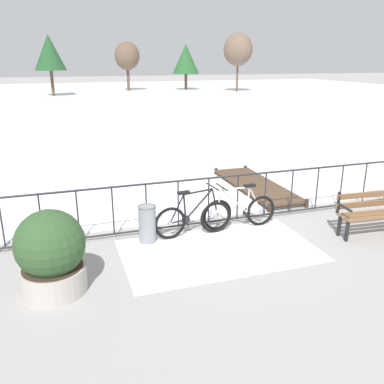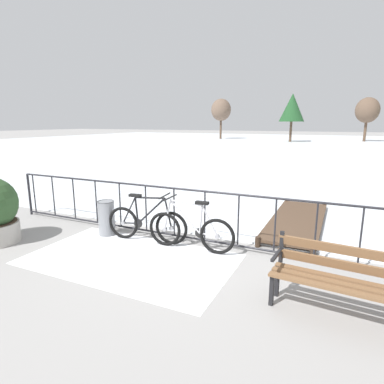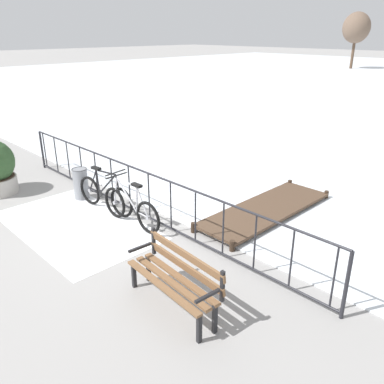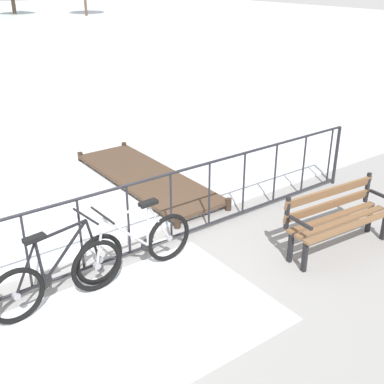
{
  "view_description": "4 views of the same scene",
  "coord_description": "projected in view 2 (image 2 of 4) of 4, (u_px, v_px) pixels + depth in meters",
  "views": [
    {
      "loc": [
        -3.21,
        -7.55,
        3.39
      ],
      "look_at": [
        -0.82,
        -0.37,
        0.91
      ],
      "focal_mm": 38.16,
      "sensor_mm": 36.0,
      "label": 1
    },
    {
      "loc": [
        2.61,
        -5.44,
        2.33
      ],
      "look_at": [
        0.03,
        0.08,
        0.99
      ],
      "focal_mm": 30.05,
      "sensor_mm": 36.0,
      "label": 2
    },
    {
      "loc": [
        6.21,
        -4.52,
        3.65
      ],
      "look_at": [
        1.4,
        0.17,
        0.91
      ],
      "focal_mm": 37.11,
      "sensor_mm": 36.0,
      "label": 3
    },
    {
      "loc": [
        -2.31,
        -4.96,
        3.52
      ],
      "look_at": [
        1.25,
        -0.14,
        0.76
      ],
      "focal_mm": 45.62,
      "sensor_mm": 36.0,
      "label": 4
    }
  ],
  "objects": [
    {
      "name": "snow_patch",
      "position": [
        130.0,
        259.0,
        5.57
      ],
      "size": [
        3.57,
        2.06,
        0.01
      ],
      "primitive_type": "cube",
      "color": "white",
      "rests_on": "ground"
    },
    {
      "name": "wooden_dock",
      "position": [
        297.0,
        220.0,
        7.38
      ],
      "size": [
        1.1,
        3.47,
        0.2
      ],
      "color": "#4C3828",
      "rests_on": "ground"
    },
    {
      "name": "railing_fence",
      "position": [
        189.0,
        214.0,
        6.27
      ],
      "size": [
        9.06,
        0.06,
        1.07
      ],
      "color": "#232328",
      "rests_on": "ground"
    },
    {
      "name": "park_bench",
      "position": [
        340.0,
        275.0,
        3.9
      ],
      "size": [
        1.63,
        0.61,
        0.89
      ],
      "color": "brown",
      "rests_on": "ground"
    },
    {
      "name": "tree_centre",
      "position": [
        367.0,
        110.0,
        37.83
      ],
      "size": [
        2.68,
        2.68,
        5.15
      ],
      "color": "brown",
      "rests_on": "ground"
    },
    {
      "name": "ground_plane",
      "position": [
        189.0,
        241.0,
        6.39
      ],
      "size": [
        160.0,
        160.0,
        0.0
      ],
      "primitive_type": "plane",
      "color": "gray"
    },
    {
      "name": "tree_east_mid",
      "position": [
        292.0,
        108.0,
        37.11
      ],
      "size": [
        2.87,
        2.87,
        5.55
      ],
      "color": "brown",
      "rests_on": "ground"
    },
    {
      "name": "bicycle_near_railing",
      "position": [
        190.0,
        231.0,
        5.91
      ],
      "size": [
        1.71,
        0.52,
        0.97
      ],
      "color": "black",
      "rests_on": "ground"
    },
    {
      "name": "tree_west_mid",
      "position": [
        221.0,
        110.0,
        43.77
      ],
      "size": [
        2.68,
        2.68,
        5.41
      ],
      "color": "brown",
      "rests_on": "ground"
    },
    {
      "name": "bicycle_second",
      "position": [
        147.0,
        223.0,
        6.33
      ],
      "size": [
        1.71,
        0.52,
        0.97
      ],
      "color": "black",
      "rests_on": "ground"
    },
    {
      "name": "trash_bin",
      "position": [
        106.0,
        218.0,
        6.7
      ],
      "size": [
        0.35,
        0.35,
        0.73
      ],
      "color": "gray",
      "rests_on": "ground"
    },
    {
      "name": "frozen_pond",
      "position": [
        314.0,
        146.0,
        31.51
      ],
      "size": [
        80.0,
        56.0,
        0.03
      ],
      "primitive_type": "cube",
      "color": "silver",
      "rests_on": "ground"
    }
  ]
}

